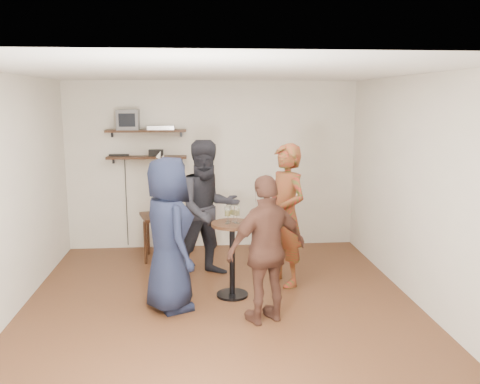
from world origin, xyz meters
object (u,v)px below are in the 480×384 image
at_px(person_plaid, 286,215).
at_px(person_navy, 168,234).
at_px(drinks_table, 232,249).
at_px(crt_monitor, 128,120).
at_px(radio, 156,153).
at_px(side_table, 162,222).
at_px(dvd_deck, 161,128).
at_px(person_brown, 267,250).
at_px(person_dark, 208,209).

bearing_deg(person_plaid, person_navy, -92.51).
xyz_separation_m(drinks_table, person_navy, (-0.73, -0.30, 0.28)).
height_order(crt_monitor, radio, crt_monitor).
height_order(side_table, person_navy, person_navy).
bearing_deg(person_navy, side_table, -16.15).
xyz_separation_m(dvd_deck, person_plaid, (1.62, -1.65, -1.00)).
height_order(side_table, drinks_table, drinks_table).
bearing_deg(radio, person_brown, -64.09).
bearing_deg(drinks_table, person_brown, -66.50).
distance_m(dvd_deck, person_plaid, 2.52).
bearing_deg(dvd_deck, person_brown, -65.55).
bearing_deg(person_brown, drinks_table, -90.00).
relative_size(person_dark, person_brown, 1.15).
xyz_separation_m(crt_monitor, drinks_table, (1.41, -2.01, -1.44)).
bearing_deg(drinks_table, radio, 116.74).
bearing_deg(person_plaid, side_table, -152.93).
bearing_deg(dvd_deck, drinks_table, -65.22).
distance_m(crt_monitor, dvd_deck, 0.50).
relative_size(dvd_deck, radio, 1.82).
distance_m(crt_monitor, radio, 0.64).
bearing_deg(drinks_table, side_table, 121.38).
xyz_separation_m(person_dark, person_navy, (-0.46, -1.04, -0.05)).
relative_size(person_plaid, person_brown, 1.14).
distance_m(crt_monitor, person_brown, 3.46).
xyz_separation_m(crt_monitor, side_table, (0.49, -0.49, -1.46)).
distance_m(crt_monitor, person_plaid, 2.90).
height_order(person_dark, person_navy, person_dark).
bearing_deg(person_dark, dvd_deck, 97.66).
distance_m(side_table, drinks_table, 1.78).
distance_m(dvd_deck, person_navy, 2.54).
height_order(radio, person_brown, same).
height_order(crt_monitor, person_dark, crt_monitor).
bearing_deg(radio, dvd_deck, 0.00).
bearing_deg(person_dark, radio, 100.58).
height_order(dvd_deck, person_brown, dvd_deck).
distance_m(radio, person_dark, 1.60).
bearing_deg(person_brown, person_plaid, -133.02).
bearing_deg(radio, person_navy, -82.89).
height_order(drinks_table, person_dark, person_dark).
bearing_deg(side_table, drinks_table, -58.62).
relative_size(dvd_deck, drinks_table, 0.44).
relative_size(person_navy, person_brown, 1.09).
bearing_deg(side_table, crt_monitor, 134.48).
xyz_separation_m(side_table, person_plaid, (1.62, -1.16, 0.34)).
bearing_deg(side_table, dvd_deck, 90.38).
xyz_separation_m(dvd_deck, person_dark, (0.66, -1.27, -0.99)).
relative_size(crt_monitor, person_brown, 0.20).
bearing_deg(radio, person_dark, -59.59).
bearing_deg(crt_monitor, side_table, -45.52).
xyz_separation_m(drinks_table, person_brown, (0.31, -0.72, 0.21)).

